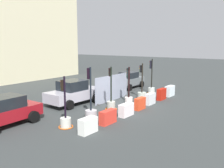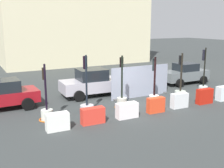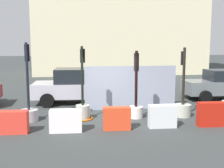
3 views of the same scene
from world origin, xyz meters
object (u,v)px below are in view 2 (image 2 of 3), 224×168
object	(u,v)px
car_red_compact	(2,95)
construction_barrier_1	(93,116)
traffic_light_3	(154,92)
traffic_light_4	(180,91)
traffic_light_5	(203,87)
construction_barrier_0	(57,122)
car_silver_hatchback	(93,83)
construction_barrier_2	(127,110)
traffic_light_1	(87,103)
traffic_light_2	(122,99)
construction_barrier_4	(179,101)
construction_barrier_5	(205,96)
car_grey_saloon	(184,74)
traffic_light_0	(47,110)
construction_barrier_3	(156,105)

from	to	relation	value
car_red_compact	construction_barrier_1	bearing A→B (deg)	-52.07
traffic_light_3	traffic_light_4	distance (m)	2.00
traffic_light_5	construction_barrier_1	xyz separation A→B (m)	(-8.84, -1.65, -0.11)
construction_barrier_0	car_silver_hatchback	distance (m)	6.20
traffic_light_3	construction_barrier_2	world-z (taller)	traffic_light_3
car_red_compact	traffic_light_1	bearing A→B (deg)	-37.41
construction_barrier_0	traffic_light_2	bearing A→B (deg)	20.60
construction_barrier_4	construction_barrier_5	xyz separation A→B (m)	(1.86, -0.07, 0.03)
traffic_light_5	car_red_compact	world-z (taller)	traffic_light_5
traffic_light_2	car_red_compact	xyz separation A→B (m)	(-5.97, 2.93, 0.28)
traffic_light_1	traffic_light_2	size ratio (longest dim) A/B	1.05
construction_barrier_4	car_grey_saloon	distance (m)	6.77
traffic_light_3	construction_barrier_5	distance (m)	2.98
construction_barrier_4	car_red_compact	xyz separation A→B (m)	(-8.84, 4.46, 0.38)
traffic_light_1	construction_barrier_1	bearing A→B (deg)	-102.60
construction_barrier_0	construction_barrier_5	world-z (taller)	construction_barrier_5
construction_barrier_2	car_silver_hatchback	xyz separation A→B (m)	(0.32, 4.84, 0.47)
traffic_light_0	construction_barrier_4	size ratio (longest dim) A/B	2.73
construction_barrier_4	construction_barrier_5	distance (m)	1.87
construction_barrier_4	construction_barrier_5	world-z (taller)	construction_barrier_5
traffic_light_3	traffic_light_4	world-z (taller)	traffic_light_4
traffic_light_0	traffic_light_5	distance (m)	10.63
car_silver_hatchback	car_red_compact	size ratio (longest dim) A/B	1.09
traffic_light_2	construction_barrier_3	size ratio (longest dim) A/B	3.01
construction_barrier_0	car_grey_saloon	xyz separation A→B (m)	(11.81, 4.85, 0.39)
construction_barrier_1	car_grey_saloon	bearing A→B (deg)	25.57
car_grey_saloon	traffic_light_0	bearing A→B (deg)	-164.41
traffic_light_4	car_silver_hatchback	xyz separation A→B (m)	(-4.49, 3.35, 0.34)
traffic_light_3	construction_barrier_3	world-z (taller)	traffic_light_3
construction_barrier_0	traffic_light_5	bearing A→B (deg)	9.00
traffic_light_3	construction_barrier_3	bearing A→B (deg)	-123.62
traffic_light_2	traffic_light_5	size ratio (longest dim) A/B	0.94
car_grey_saloon	construction_barrier_4	bearing A→B (deg)	-134.67
traffic_light_4	car_red_compact	size ratio (longest dim) A/B	0.72
traffic_light_0	traffic_light_1	world-z (taller)	traffic_light_1
traffic_light_1	construction_barrier_4	world-z (taller)	traffic_light_1
construction_barrier_1	construction_barrier_2	size ratio (longest dim) A/B	1.01
construction_barrier_3	construction_barrier_5	distance (m)	3.56
traffic_light_1	construction_barrier_4	size ratio (longest dim) A/B	3.04
construction_barrier_2	car_grey_saloon	size ratio (longest dim) A/B	0.29
traffic_light_4	traffic_light_0	bearing A→B (deg)	179.51
construction_barrier_5	traffic_light_5	bearing A→B (deg)	46.13
construction_barrier_0	construction_barrier_2	size ratio (longest dim) A/B	0.92
car_silver_hatchback	car_grey_saloon	bearing A→B (deg)	0.30
construction_barrier_0	car_silver_hatchback	xyz separation A→B (m)	(3.89, 4.81, 0.46)
construction_barrier_3	construction_barrier_5	world-z (taller)	construction_barrier_5
traffic_light_2	construction_barrier_0	xyz separation A→B (m)	(-4.20, -1.58, -0.12)
construction_barrier_0	car_red_compact	size ratio (longest dim) A/B	0.26
construction_barrier_1	car_grey_saloon	size ratio (longest dim) A/B	0.29
traffic_light_2	traffic_light_3	size ratio (longest dim) A/B	1.07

